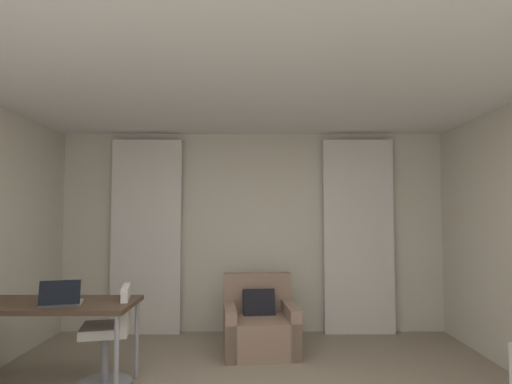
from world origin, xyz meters
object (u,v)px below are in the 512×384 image
at_px(laptop, 59,300).
at_px(desk, 48,309).
at_px(armchair, 258,326).
at_px(desk_chair, 108,342).

bearing_deg(laptop, desk, 141.87).
xyz_separation_m(armchair, desk_chair, (-1.34, -0.96, 0.12)).
distance_m(armchair, laptop, 2.12).
height_order(desk, desk_chair, desk_chair).
distance_m(desk_chair, laptop, 0.58).
xyz_separation_m(desk, laptop, (0.15, -0.11, 0.11)).
bearing_deg(desk_chair, armchair, 35.50).
relative_size(armchair, desk, 0.60).
bearing_deg(desk_chair, laptop, -148.89).
distance_m(armchair, desk, 2.16).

